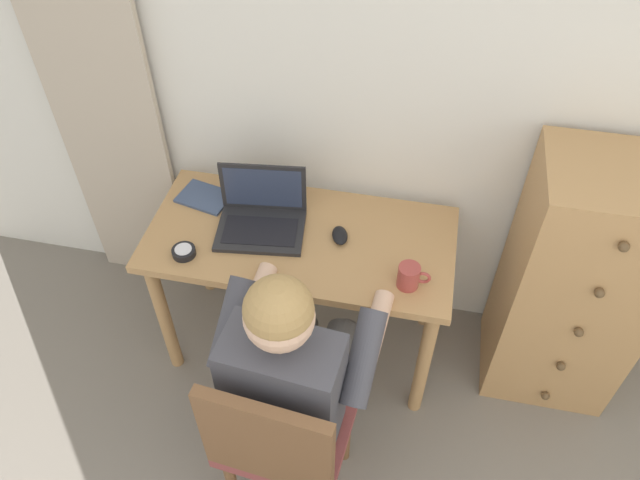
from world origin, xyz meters
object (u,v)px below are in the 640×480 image
chair (281,438)px  desk_clock (184,252)px  person_seated (297,362)px  dresser (574,285)px  notebook_pad (205,197)px  coffee_mug (409,276)px  desk (301,255)px  laptop (261,216)px  computer_mouse (340,235)px

chair → desk_clock: 0.78m
person_seated → desk_clock: person_seated is taller
dresser → chair: size_ratio=1.28×
notebook_pad → coffee_mug: bearing=-5.9°
dresser → person_seated: (-0.97, -0.64, 0.12)m
desk → person_seated: person_seated is taller
desk → coffee_mug: 0.49m
laptop → computer_mouse: (0.32, -0.01, -0.04)m
dresser → laptop: 1.26m
chair → coffee_mug: 0.71m
person_seated → chair: bearing=-94.7°
laptop → computer_mouse: laptop is taller
desk → computer_mouse: size_ratio=12.07×
dresser → desk_clock: dresser is taller
desk → computer_mouse: computer_mouse is taller
dresser → coffee_mug: size_ratio=9.58×
chair → computer_mouse: size_ratio=8.99×
notebook_pad → chair: bearing=-45.4°
desk_clock → coffee_mug: 0.85m
computer_mouse → laptop: bearing=161.2°
dresser → desk: bearing=-175.4°
dresser → notebook_pad: size_ratio=5.47×
desk_clock → chair: bearing=-47.1°
dresser → chair: 1.28m
desk → chair: 0.75m
dresser → chair: (-0.98, -0.82, -0.07)m
desk → dresser: size_ratio=1.05×
desk → person_seated: size_ratio=0.99×
desk → laptop: 0.23m
computer_mouse → person_seated: bearing=-110.8°
computer_mouse → notebook_pad: (-0.59, 0.11, -0.01)m
laptop → coffee_mug: 0.63m
chair → notebook_pad: 1.04m
chair → notebook_pad: (-0.54, 0.87, 0.21)m
computer_mouse → notebook_pad: 0.60m
desk → notebook_pad: (-0.44, 0.13, 0.12)m
person_seated → desk_clock: (-0.52, 0.36, 0.04)m
chair → laptop: size_ratio=2.44×
person_seated → desk_clock: 0.64m
desk_clock → notebook_pad: size_ratio=0.43×
desk → laptop: size_ratio=3.28×
person_seated → desk_clock: size_ratio=13.53×
person_seated → coffee_mug: bearing=49.8°
laptop → person_seated: bearing=-64.5°
laptop → desk_clock: bearing=-139.1°
desk_clock → coffee_mug: size_ratio=0.75×
desk → notebook_pad: size_ratio=5.75×
chair → person_seated: size_ratio=0.74×
laptop → notebook_pad: size_ratio=1.75×
coffee_mug → chair: bearing=-120.9°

